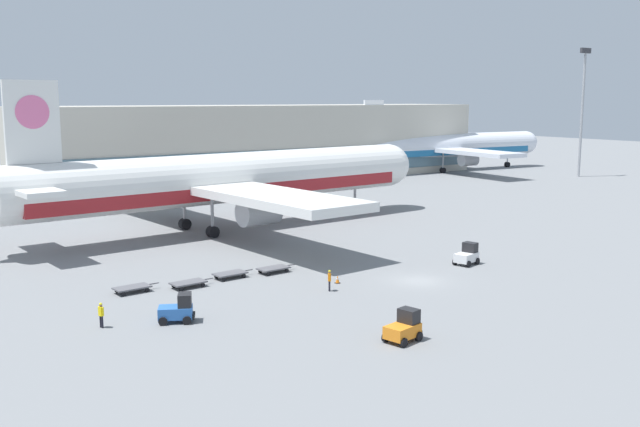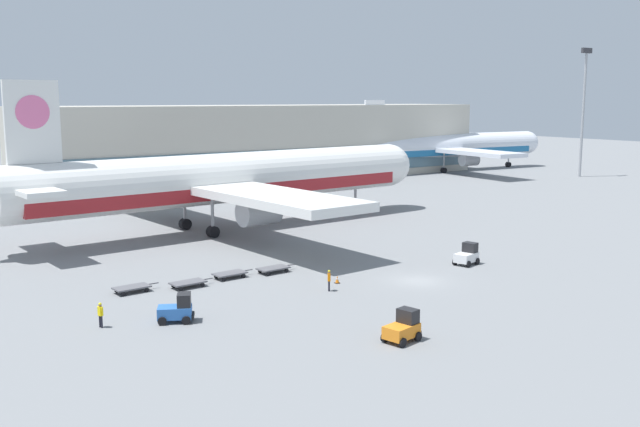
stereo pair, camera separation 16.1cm
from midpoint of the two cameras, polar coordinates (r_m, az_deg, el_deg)
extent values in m
plane|color=slate|center=(60.99, 7.91, -5.37)|extent=(400.00, 400.00, 0.00)
cube|color=#BCB7A8|center=(135.60, -4.33, 5.68)|extent=(90.00, 18.00, 14.00)
cube|color=slate|center=(128.07, -2.26, 4.08)|extent=(88.20, 0.20, 4.90)
cylinder|color=#9EA0A5|center=(149.07, 20.32, 7.35)|extent=(0.50, 0.50, 23.84)
cube|color=#333338|center=(149.31, 20.59, 12.11)|extent=(2.80, 0.50, 1.00)
cylinder|color=white|center=(83.77, -7.25, 2.85)|extent=(52.29, 9.67, 5.80)
cube|color=maroon|center=(83.93, -7.23, 1.97)|extent=(48.13, 9.25, 1.45)
sphere|color=white|center=(99.79, 5.60, 3.89)|extent=(5.68, 5.68, 5.68)
cube|color=white|center=(74.26, -21.96, 6.80)|extent=(5.22, 0.83, 8.00)
cylinder|color=pink|center=(74.24, -22.00, 7.54)|extent=(3.23, 0.79, 3.20)
cube|color=white|center=(74.42, -22.43, 1.89)|extent=(4.56, 13.23, 0.50)
cube|color=white|center=(82.54, -8.77, 2.22)|extent=(11.57, 48.46, 0.90)
cylinder|color=#9EA0A5|center=(74.31, -4.83, 0.12)|extent=(4.40, 3.11, 2.80)
cylinder|color=#9EA0A5|center=(91.56, -11.91, 1.67)|extent=(4.40, 3.11, 2.80)
cylinder|color=#9EA0A5|center=(95.94, 2.90, 1.64)|extent=(0.36, 0.36, 4.00)
cylinder|color=black|center=(96.22, 2.89, 0.46)|extent=(1.36, 0.99, 1.30)
cylinder|color=#9EA0A5|center=(79.40, -8.54, -0.04)|extent=(0.36, 0.36, 4.00)
cylinder|color=black|center=(79.74, -8.50, -1.46)|extent=(1.36, 0.99, 1.30)
cylinder|color=#9EA0A5|center=(84.93, -10.72, 0.50)|extent=(0.36, 0.36, 4.00)
cylinder|color=black|center=(85.25, -10.68, -0.83)|extent=(1.36, 0.99, 1.30)
cylinder|color=silver|center=(153.72, 10.32, 5.36)|extent=(46.01, 8.48, 5.10)
cube|color=#1E669E|center=(153.80, 10.31, 4.93)|extent=(42.35, 8.11, 1.28)
sphere|color=silver|center=(169.46, 16.24, 5.48)|extent=(5.00, 5.00, 5.00)
cone|color=silver|center=(139.96, 3.15, 5.13)|extent=(5.96, 5.25, 4.85)
cube|color=silver|center=(141.72, 4.42, 7.62)|extent=(4.59, 0.73, 7.04)
cylinder|color=#3384CC|center=(141.70, 4.42, 7.97)|extent=(2.84, 0.69, 2.82)
cube|color=silver|center=(141.46, 4.08, 5.37)|extent=(4.01, 11.64, 0.44)
cube|color=silver|center=(152.29, 9.66, 5.10)|extent=(10.15, 42.64, 0.79)
cylinder|color=#9EA0A5|center=(145.74, 11.88, 4.23)|extent=(3.87, 2.73, 2.46)
cylinder|color=#9EA0A5|center=(159.29, 7.59, 4.75)|extent=(3.87, 2.73, 2.46)
cylinder|color=#9EA0A5|center=(165.74, 14.88, 4.41)|extent=(0.32, 0.32, 3.52)
cylinder|color=black|center=(165.89, 14.85, 3.81)|extent=(1.20, 0.87, 1.14)
cylinder|color=#9EA0A5|center=(149.45, 9.92, 4.10)|extent=(0.32, 0.32, 3.52)
cylinder|color=black|center=(149.61, 9.90, 3.42)|extent=(1.20, 0.87, 1.14)
cylinder|color=#9EA0A5|center=(153.78, 8.56, 4.27)|extent=(0.32, 0.32, 3.52)
cylinder|color=black|center=(153.93, 8.55, 3.62)|extent=(1.20, 0.87, 1.14)
cube|color=silver|center=(67.45, 11.69, -3.45)|extent=(2.57, 1.90, 0.80)
cube|color=black|center=(67.83, 11.99, -2.66)|extent=(1.17, 1.42, 0.90)
cube|color=black|center=(68.56, 12.20, -3.51)|extent=(0.45, 1.26, 0.24)
cylinder|color=black|center=(68.56, 11.51, -3.59)|extent=(0.64, 0.38, 0.60)
cylinder|color=black|center=(67.89, 12.53, -3.75)|extent=(0.64, 0.38, 0.60)
cylinder|color=black|center=(67.21, 10.81, -3.82)|extent=(0.64, 0.38, 0.60)
cylinder|color=black|center=(66.52, 11.85, -3.99)|extent=(0.64, 0.38, 0.60)
cube|color=orange|center=(45.98, 6.64, -9.31)|extent=(2.54, 1.85, 0.80)
cube|color=black|center=(46.22, 7.14, -8.11)|extent=(1.14, 1.40, 0.90)
cube|color=black|center=(47.01, 7.54, -9.27)|extent=(0.42, 1.27, 0.24)
cylinder|color=black|center=(47.12, 6.53, -9.36)|extent=(0.64, 0.36, 0.60)
cylinder|color=black|center=(46.34, 7.93, -9.71)|extent=(0.64, 0.36, 0.60)
cylinder|color=black|center=(45.90, 5.30, -9.85)|extent=(0.64, 0.36, 0.60)
cylinder|color=black|center=(45.10, 6.72, -10.22)|extent=(0.64, 0.36, 0.60)
cube|color=#2D66B7|center=(50.49, -11.45, -7.74)|extent=(2.69, 2.30, 0.80)
cube|color=black|center=(50.21, -10.74, -6.80)|extent=(1.37, 1.51, 0.90)
cube|color=black|center=(50.49, -10.03, -8.02)|extent=(0.72, 1.19, 0.24)
cylinder|color=black|center=(51.22, -10.47, -7.93)|extent=(0.64, 0.49, 0.60)
cylinder|color=black|center=(49.88, -10.56, -8.40)|extent=(0.64, 0.49, 0.60)
cylinder|color=black|center=(51.34, -12.28, -7.94)|extent=(0.64, 0.49, 0.60)
cylinder|color=black|center=(50.01, -12.42, -8.41)|extent=(0.64, 0.49, 0.60)
cube|color=#56565B|center=(58.77, -14.75, -5.73)|extent=(2.90, 1.69, 0.12)
cube|color=#56565B|center=(59.50, -13.12, -5.48)|extent=(0.90, 0.14, 0.08)
cylinder|color=black|center=(59.78, -14.13, -5.69)|extent=(0.37, 0.17, 0.36)
cylinder|color=black|center=(58.65, -13.61, -5.95)|extent=(0.37, 0.17, 0.36)
cylinder|color=black|center=(59.04, -15.87, -5.95)|extent=(0.37, 0.17, 0.36)
cylinder|color=black|center=(57.90, -15.38, -6.23)|extent=(0.37, 0.17, 0.36)
cube|color=#56565B|center=(59.28, -10.44, -5.44)|extent=(2.90, 1.69, 0.12)
cube|color=#56565B|center=(60.14, -8.88, -5.19)|extent=(0.90, 0.14, 0.08)
cylinder|color=black|center=(60.33, -9.90, -5.41)|extent=(0.37, 0.17, 0.36)
cylinder|color=black|center=(59.25, -9.31, -5.66)|extent=(0.37, 0.17, 0.36)
cylinder|color=black|center=(59.46, -11.56, -5.67)|extent=(0.37, 0.17, 0.36)
cylinder|color=black|center=(58.36, -10.99, -5.94)|extent=(0.37, 0.17, 0.36)
cube|color=#56565B|center=(61.75, -7.15, -4.77)|extent=(2.90, 1.69, 0.12)
cube|color=#56565B|center=(62.69, -5.71, -4.53)|extent=(0.90, 0.14, 0.08)
cylinder|color=black|center=(62.83, -6.69, -4.74)|extent=(0.37, 0.17, 0.36)
cylinder|color=black|center=(61.78, -6.06, -4.97)|extent=(0.37, 0.17, 0.36)
cylinder|color=black|center=(61.85, -8.24, -5.00)|extent=(0.37, 0.17, 0.36)
cylinder|color=black|center=(60.79, -7.63, -5.24)|extent=(0.37, 0.17, 0.36)
cube|color=#56565B|center=(63.26, -3.68, -4.38)|extent=(2.90, 1.69, 0.12)
cube|color=#56565B|center=(64.30, -2.33, -4.14)|extent=(0.90, 0.14, 0.08)
cylinder|color=black|center=(64.37, -3.29, -4.36)|extent=(0.37, 0.17, 0.36)
cylinder|color=black|center=(63.36, -2.62, -4.57)|extent=(0.37, 0.17, 0.36)
cylinder|color=black|center=(63.30, -4.74, -4.61)|extent=(0.37, 0.17, 0.36)
cylinder|color=black|center=(62.27, -4.09, -4.83)|extent=(0.37, 0.17, 0.36)
cylinder|color=black|center=(57.17, 0.82, -5.84)|extent=(0.14, 0.14, 0.83)
cylinder|color=black|center=(57.37, 0.80, -5.79)|extent=(0.14, 0.14, 0.83)
cube|color=orange|center=(57.09, 0.81, -5.12)|extent=(0.37, 0.42, 0.62)
cylinder|color=orange|center=(56.85, 0.83, -5.14)|extent=(0.09, 0.09, 0.56)
cylinder|color=orange|center=(57.31, 0.79, -5.03)|extent=(0.09, 0.09, 0.56)
sphere|color=#846047|center=(56.99, 0.81, -4.70)|extent=(0.22, 0.22, 0.22)
sphere|color=yellow|center=(56.97, 0.81, -4.64)|extent=(0.21, 0.21, 0.21)
cylinder|color=black|center=(50.51, -16.98, -8.29)|extent=(0.14, 0.14, 0.83)
cylinder|color=black|center=(50.67, -17.10, -8.24)|extent=(0.14, 0.14, 0.83)
cube|color=yellow|center=(50.38, -17.08, -7.48)|extent=(0.30, 0.40, 0.62)
cylinder|color=yellow|center=(50.18, -16.94, -7.50)|extent=(0.09, 0.09, 0.56)
cylinder|color=yellow|center=(50.57, -17.22, -7.38)|extent=(0.09, 0.09, 0.56)
sphere|color=#846047|center=(50.27, -17.10, -7.01)|extent=(0.23, 0.23, 0.23)
sphere|color=yellow|center=(50.25, -17.11, -6.95)|extent=(0.21, 0.21, 0.21)
cube|color=black|center=(59.73, 1.46, -5.58)|extent=(0.40, 0.40, 0.04)
cone|color=orange|center=(59.64, 1.46, -5.27)|extent=(0.32, 0.32, 0.63)
cylinder|color=white|center=(59.64, 1.46, -5.24)|extent=(0.19, 0.19, 0.09)
camera|label=1|loc=(0.08, -89.93, 0.01)|focal=40.00mm
camera|label=2|loc=(0.08, 90.07, -0.01)|focal=40.00mm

